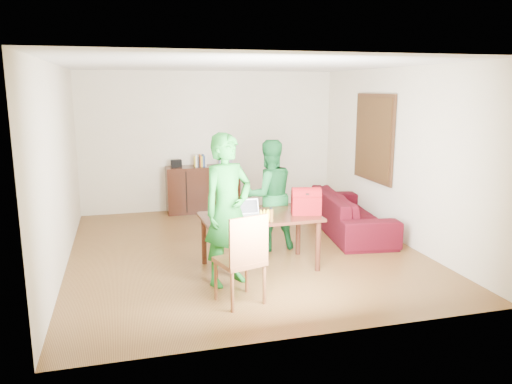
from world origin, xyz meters
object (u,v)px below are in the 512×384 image
object	(u,v)px
laptop	(250,214)
bottle	(271,214)
table	(260,222)
person_near	(228,210)
person_far	(269,195)
chair	(240,277)
sofa	(350,213)
red_bag	(306,204)

from	to	relation	value
laptop	bottle	size ratio (longest dim) A/B	1.67
table	person_near	xyz separation A→B (m)	(-0.52, -0.42, 0.30)
table	person_near	distance (m)	0.74
table	person_far	size ratio (longest dim) A/B	0.95
table	chair	xyz separation A→B (m)	(-0.51, -1.03, -0.33)
person_far	sofa	world-z (taller)	person_far
bottle	chair	bearing A→B (deg)	-128.82
chair	bottle	distance (m)	1.04
table	sofa	bearing A→B (deg)	30.87
table	person_near	size ratio (longest dim) A/B	0.84
sofa	person_near	bearing A→B (deg)	131.40
table	red_bag	bearing A→B (deg)	-8.69
table	person_far	world-z (taller)	person_far
table	sofa	xyz separation A→B (m)	(1.91, 1.22, -0.30)
person_near	laptop	size ratio (longest dim) A/B	6.14
chair	person_near	bearing A→B (deg)	74.53
person_near	chair	bearing A→B (deg)	-113.53
laptop	red_bag	size ratio (longest dim) A/B	0.79
chair	person_far	bearing A→B (deg)	47.72
table	person_far	distance (m)	0.86
table	red_bag	xyz separation A→B (m)	(0.62, -0.07, 0.23)
person_near	red_bag	distance (m)	1.20
person_far	sofa	xyz separation A→B (m)	(1.56, 0.47, -0.49)
laptop	table	bearing A→B (deg)	14.79
table	red_bag	distance (m)	0.67
chair	laptop	world-z (taller)	chair
person_near	bottle	bearing A→B (deg)	-15.27
table	red_bag	size ratio (longest dim) A/B	4.08
table	sofa	world-z (taller)	table
person_near	sofa	distance (m)	3.00
red_bag	chair	bearing A→B (deg)	-127.07
person_near	sofa	world-z (taller)	person_near
sofa	chair	bearing A→B (deg)	140.28
person_near	laptop	bearing A→B (deg)	20.27
chair	laptop	distance (m)	1.15
laptop	bottle	distance (m)	0.35
person_far	red_bag	size ratio (longest dim) A/B	4.28
person_near	bottle	world-z (taller)	person_near
chair	laptop	xyz separation A→B (m)	(0.37, 0.99, 0.46)
person_far	laptop	distance (m)	0.94
laptop	sofa	world-z (taller)	laptop
bottle	red_bag	world-z (taller)	red_bag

